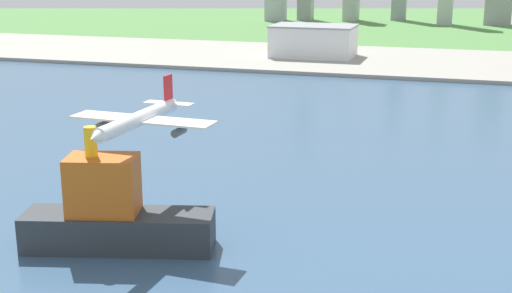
# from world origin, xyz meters

# --- Properties ---
(ground_plane) EXTENTS (2400.00, 2400.00, 0.00)m
(ground_plane) POSITION_xyz_m (0.00, 300.00, 0.00)
(ground_plane) COLOR #4D8141
(water_bay) EXTENTS (840.00, 360.00, 0.15)m
(water_bay) POSITION_xyz_m (0.00, 240.00, 0.07)
(water_bay) COLOR #385675
(water_bay) RESTS_ON ground
(industrial_pier) EXTENTS (840.00, 140.00, 2.50)m
(industrial_pier) POSITION_xyz_m (0.00, 490.00, 1.25)
(industrial_pier) COLOR gray
(industrial_pier) RESTS_ON ground
(airplane_landing) EXTENTS (38.19, 40.59, 12.00)m
(airplane_landing) POSITION_xyz_m (-14.16, 156.48, 31.63)
(airplane_landing) COLOR white
(container_barge) EXTENTS (48.84, 23.96, 31.18)m
(container_barge) POSITION_xyz_m (-18.05, 148.13, 8.76)
(container_barge) COLOR #2D3338
(container_barge) RESTS_ON water_bay
(warehouse_main) EXTENTS (58.14, 38.86, 22.12)m
(warehouse_main) POSITION_xyz_m (-42.39, 489.17, 13.58)
(warehouse_main) COLOR white
(warehouse_main) RESTS_ON industrial_pier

